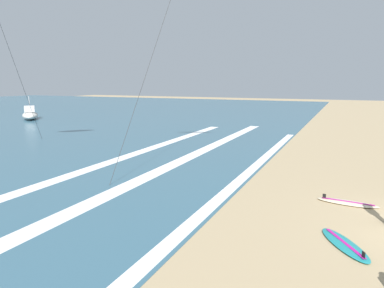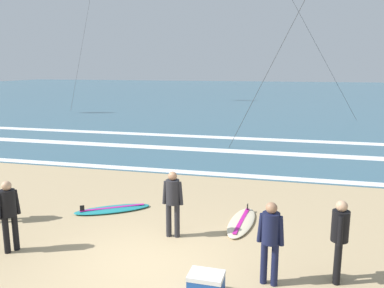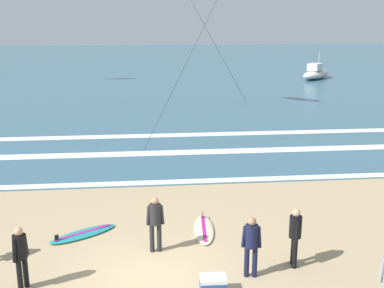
{
  "view_description": "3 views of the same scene",
  "coord_description": "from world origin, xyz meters",
  "px_view_note": "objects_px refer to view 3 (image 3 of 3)",
  "views": [
    {
      "loc": [
        -11.75,
        2.74,
        4.43
      ],
      "look_at": [
        1.8,
        8.88,
        1.72
      ],
      "focal_mm": 32.22,
      "sensor_mm": 36.0,
      "label": 1
    },
    {
      "loc": [
        2.66,
        -7.12,
        4.0
      ],
      "look_at": [
        -1.36,
        9.1,
        0.68
      ],
      "focal_mm": 36.98,
      "sensor_mm": 36.0,
      "label": 2
    },
    {
      "loc": [
        -0.12,
        -10.85,
        6.36
      ],
      "look_at": [
        1.72,
        7.34,
        1.44
      ],
      "focal_mm": 44.94,
      "sensor_mm": 36.0,
      "label": 3
    }
  ],
  "objects_px": {
    "surfboard_foreground_flat": "(204,229)",
    "offshore_boat": "(316,73)",
    "surfboard_right_spare": "(83,234)",
    "surfer_right_near": "(295,232)",
    "surfer_mid_group": "(20,252)",
    "surfer_foreground_main": "(155,219)",
    "cooler_box": "(213,285)",
    "surfer_left_far": "(251,242)"
  },
  "relations": [
    {
      "from": "surfboard_foreground_flat",
      "to": "offshore_boat",
      "type": "relative_size",
      "value": 0.43
    },
    {
      "from": "surfboard_right_spare",
      "to": "offshore_boat",
      "type": "height_order",
      "value": "offshore_boat"
    },
    {
      "from": "surfer_right_near",
      "to": "offshore_boat",
      "type": "relative_size",
      "value": 0.32
    },
    {
      "from": "surfer_mid_group",
      "to": "surfboard_right_spare",
      "type": "distance_m",
      "value": 3.13
    },
    {
      "from": "surfer_foreground_main",
      "to": "surfer_right_near",
      "type": "distance_m",
      "value": 3.75
    },
    {
      "from": "surfer_mid_group",
      "to": "surfboard_right_spare",
      "type": "relative_size",
      "value": 0.76
    },
    {
      "from": "surfer_mid_group",
      "to": "surfer_right_near",
      "type": "height_order",
      "value": "same"
    },
    {
      "from": "surfer_mid_group",
      "to": "surfer_right_near",
      "type": "distance_m",
      "value": 6.79
    },
    {
      "from": "offshore_boat",
      "to": "surfer_foreground_main",
      "type": "bearing_deg",
      "value": -115.93
    },
    {
      "from": "surfer_right_near",
      "to": "surfer_foreground_main",
      "type": "bearing_deg",
      "value": 161.82
    },
    {
      "from": "surfboard_right_spare",
      "to": "cooler_box",
      "type": "height_order",
      "value": "cooler_box"
    },
    {
      "from": "surfer_foreground_main",
      "to": "cooler_box",
      "type": "distance_m",
      "value": 2.7
    },
    {
      "from": "surfer_foreground_main",
      "to": "offshore_boat",
      "type": "relative_size",
      "value": 0.32
    },
    {
      "from": "surfer_right_near",
      "to": "offshore_boat",
      "type": "height_order",
      "value": "offshore_boat"
    },
    {
      "from": "surfer_foreground_main",
      "to": "surfboard_right_spare",
      "type": "bearing_deg",
      "value": 150.24
    },
    {
      "from": "surfer_left_far",
      "to": "surfer_right_near",
      "type": "distance_m",
      "value": 1.3
    },
    {
      "from": "surfer_mid_group",
      "to": "surfer_right_near",
      "type": "bearing_deg",
      "value": 3.44
    },
    {
      "from": "surfer_left_far",
      "to": "offshore_boat",
      "type": "distance_m",
      "value": 40.33
    },
    {
      "from": "surfer_mid_group",
      "to": "surfer_right_near",
      "type": "xyz_separation_m",
      "value": [
        6.78,
        0.41,
        0.0
      ]
    },
    {
      "from": "surfboard_foreground_flat",
      "to": "offshore_boat",
      "type": "height_order",
      "value": "offshore_boat"
    },
    {
      "from": "cooler_box",
      "to": "surfer_right_near",
      "type": "bearing_deg",
      "value": 25.45
    },
    {
      "from": "surfer_mid_group",
      "to": "offshore_boat",
      "type": "distance_m",
      "value": 42.71
    },
    {
      "from": "surfer_mid_group",
      "to": "offshore_boat",
      "type": "xyz_separation_m",
      "value": [
        20.63,
        37.4,
        -0.4
      ]
    },
    {
      "from": "surfer_mid_group",
      "to": "surfer_foreground_main",
      "type": "distance_m",
      "value": 3.58
    },
    {
      "from": "surfer_foreground_main",
      "to": "offshore_boat",
      "type": "height_order",
      "value": "offshore_boat"
    },
    {
      "from": "surfer_mid_group",
      "to": "offshore_boat",
      "type": "height_order",
      "value": "offshore_boat"
    },
    {
      "from": "cooler_box",
      "to": "offshore_boat",
      "type": "bearing_deg",
      "value": 67.03
    },
    {
      "from": "surfer_mid_group",
      "to": "surfboard_foreground_flat",
      "type": "bearing_deg",
      "value": 30.3
    },
    {
      "from": "surfer_left_far",
      "to": "surfboard_right_spare",
      "type": "distance_m",
      "value": 5.35
    },
    {
      "from": "surfer_mid_group",
      "to": "surfer_foreground_main",
      "type": "xyz_separation_m",
      "value": [
        3.21,
        1.58,
        0.0
      ]
    },
    {
      "from": "surfer_left_far",
      "to": "surfboard_right_spare",
      "type": "bearing_deg",
      "value": 147.94
    },
    {
      "from": "surfboard_right_spare",
      "to": "offshore_boat",
      "type": "xyz_separation_m",
      "value": [
        19.56,
        34.6,
        0.51
      ]
    },
    {
      "from": "surfer_mid_group",
      "to": "surfer_left_far",
      "type": "height_order",
      "value": "same"
    },
    {
      "from": "surfer_right_near",
      "to": "surfboard_foreground_flat",
      "type": "xyz_separation_m",
      "value": [
        -2.07,
        2.34,
        -0.91
      ]
    },
    {
      "from": "surfer_right_near",
      "to": "cooler_box",
      "type": "xyz_separation_m",
      "value": [
        -2.28,
        -1.09,
        -0.74
      ]
    },
    {
      "from": "surfer_mid_group",
      "to": "cooler_box",
      "type": "xyz_separation_m",
      "value": [
        4.49,
        -0.68,
        -0.74
      ]
    },
    {
      "from": "surfer_mid_group",
      "to": "surfer_left_far",
      "type": "distance_m",
      "value": 5.54
    },
    {
      "from": "surfer_right_near",
      "to": "offshore_boat",
      "type": "bearing_deg",
      "value": 69.47
    },
    {
      "from": "surfer_left_far",
      "to": "surfboard_foreground_flat",
      "type": "distance_m",
      "value": 3.01
    },
    {
      "from": "surfer_right_near",
      "to": "cooler_box",
      "type": "relative_size",
      "value": 2.57
    },
    {
      "from": "surfboard_foreground_flat",
      "to": "cooler_box",
      "type": "distance_m",
      "value": 3.44
    },
    {
      "from": "cooler_box",
      "to": "surfboard_right_spare",
      "type": "bearing_deg",
      "value": 134.49
    }
  ]
}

